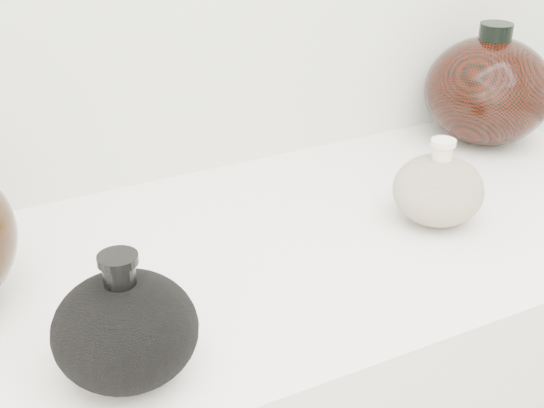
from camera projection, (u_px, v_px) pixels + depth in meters
black_gourd_vase at (125, 329)px, 0.71m from camera, size 0.16×0.16×0.14m
cream_gourd_vase at (438, 189)px, 0.99m from camera, size 0.16×0.16×0.12m
right_round_pot at (488, 90)px, 1.22m from camera, size 0.25×0.25×0.20m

